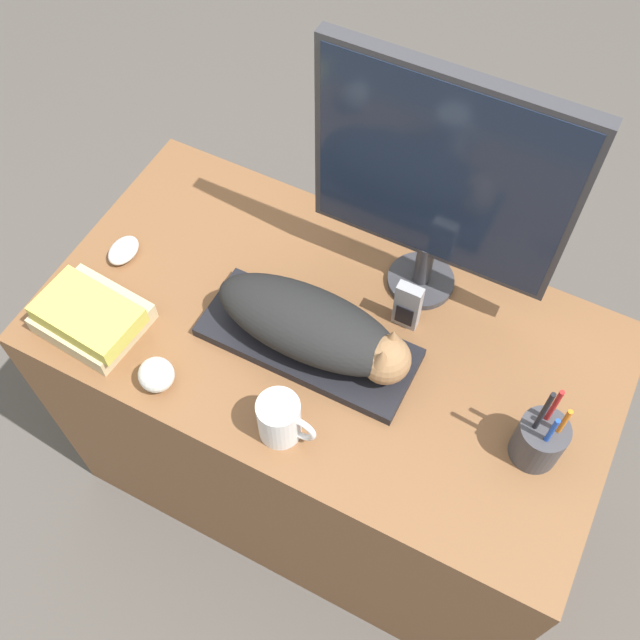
% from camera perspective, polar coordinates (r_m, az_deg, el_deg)
% --- Properties ---
extents(ground_plane, '(12.00, 12.00, 0.00)m').
position_cam_1_polar(ground_plane, '(2.12, -3.71, -18.53)').
color(ground_plane, '#4C4742').
extents(desk, '(1.17, 0.63, 0.76)m').
position_cam_1_polar(desk, '(1.85, 0.47, -7.17)').
color(desk, brown).
rests_on(desk, ground_plane).
extents(keyboard, '(0.43, 0.17, 0.02)m').
position_cam_1_polar(keyboard, '(1.48, -0.90, -1.72)').
color(keyboard, black).
rests_on(keyboard, desk).
extents(cat, '(0.40, 0.15, 0.12)m').
position_cam_1_polar(cat, '(1.42, -0.21, -0.59)').
color(cat, black).
rests_on(cat, keyboard).
extents(monitor, '(0.48, 0.14, 0.54)m').
position_cam_1_polar(monitor, '(1.35, 9.13, 10.47)').
color(monitor, '#333338').
rests_on(monitor, desk).
extents(computer_mouse, '(0.06, 0.08, 0.03)m').
position_cam_1_polar(computer_mouse, '(1.66, -14.75, 5.15)').
color(computer_mouse, silver).
rests_on(computer_mouse, desk).
extents(coffee_mug, '(0.12, 0.08, 0.10)m').
position_cam_1_polar(coffee_mug, '(1.36, -3.01, -7.58)').
color(coffee_mug, silver).
rests_on(coffee_mug, desk).
extents(pen_cup, '(0.09, 0.09, 0.23)m').
position_cam_1_polar(pen_cup, '(1.40, 16.39, -8.74)').
color(pen_cup, '#38383D').
rests_on(pen_cup, desk).
extents(baseball, '(0.07, 0.07, 0.07)m').
position_cam_1_polar(baseball, '(1.46, -12.36, -4.10)').
color(baseball, silver).
rests_on(baseball, desk).
extents(phone, '(0.05, 0.03, 0.12)m').
position_cam_1_polar(phone, '(1.48, 6.68, 1.05)').
color(phone, '#99999E').
rests_on(phone, desk).
extents(book_stack, '(0.22, 0.18, 0.08)m').
position_cam_1_polar(book_stack, '(1.55, -17.07, 0.24)').
color(book_stack, '#C6B284').
rests_on(book_stack, desk).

